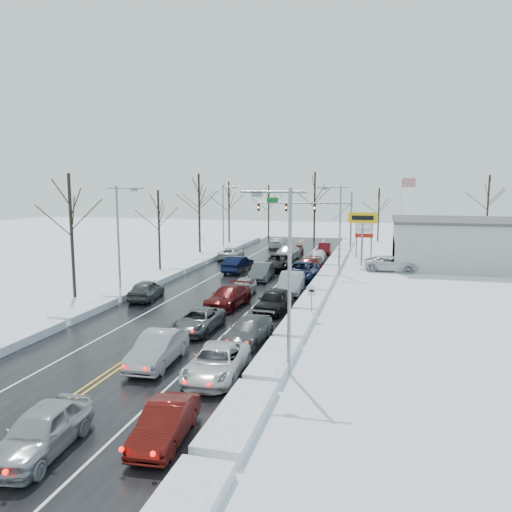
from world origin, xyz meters
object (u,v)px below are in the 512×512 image
(traffic_signal_mast, at_px, (314,211))
(flagpole, at_px, (402,208))
(tires_plus_sign, at_px, (363,221))
(queued_car_0, at_px, (43,452))
(oncoming_car_0, at_px, (238,272))
(dealership_building, at_px, (488,244))

(traffic_signal_mast, distance_m, flagpole, 11.90)
(tires_plus_sign, relative_size, queued_car_0, 1.28)
(tires_plus_sign, bearing_deg, queued_car_0, -101.62)
(tires_plus_sign, relative_size, oncoming_car_0, 1.16)
(dealership_building, relative_size, oncoming_car_0, 3.96)
(dealership_building, distance_m, oncoming_car_0, 27.67)
(traffic_signal_mast, distance_m, tires_plus_sign, 13.92)
(tires_plus_sign, height_order, oncoming_car_0, tires_plus_sign)
(oncoming_car_0, bearing_deg, tires_plus_sign, -143.49)
(oncoming_car_0, bearing_deg, flagpole, -123.31)
(traffic_signal_mast, bearing_deg, flagpole, 9.73)
(tires_plus_sign, xyz_separation_m, flagpole, (4.67, 14.01, 0.93))
(tires_plus_sign, relative_size, flagpole, 0.60)
(tires_plus_sign, distance_m, oncoming_car_0, 15.32)
(oncoming_car_0, bearing_deg, dealership_building, -154.70)
(tires_plus_sign, distance_m, flagpole, 14.79)
(traffic_signal_mast, distance_m, oncoming_car_0, 21.01)
(traffic_signal_mast, bearing_deg, tires_plus_sign, -59.54)
(traffic_signal_mast, distance_m, dealership_building, 23.01)
(dealership_building, bearing_deg, traffic_signal_mast, 154.05)
(traffic_signal_mast, height_order, flagpole, flagpole)
(tires_plus_sign, relative_size, dealership_building, 0.29)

